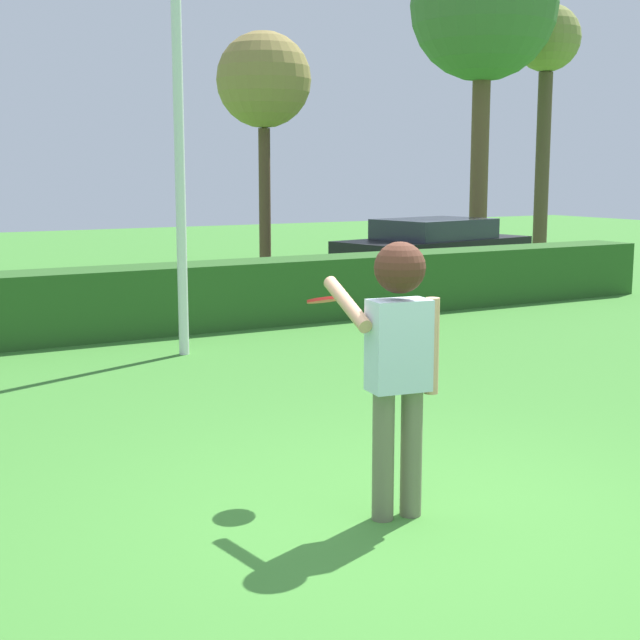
{
  "coord_description": "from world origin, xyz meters",
  "views": [
    {
      "loc": [
        -3.28,
        -4.66,
        2.21
      ],
      "look_at": [
        -0.04,
        1.02,
        1.15
      ],
      "focal_mm": 51.75,
      "sensor_mm": 36.0,
      "label": 1
    }
  ],
  "objects_px": {
    "parked_car_black": "(434,247)",
    "birch_tree": "(484,9)",
    "person": "(398,346)",
    "frisbee": "(326,300)",
    "lamppost": "(177,39)",
    "bare_elm_tree": "(264,83)",
    "maple_tree": "(547,53)"
  },
  "relations": [
    {
      "from": "maple_tree",
      "to": "frisbee",
      "type": "bearing_deg",
      "value": -137.55
    },
    {
      "from": "lamppost",
      "to": "parked_car_black",
      "type": "distance_m",
      "value": 9.12
    },
    {
      "from": "birch_tree",
      "to": "parked_car_black",
      "type": "bearing_deg",
      "value": -142.6
    },
    {
      "from": "bare_elm_tree",
      "to": "maple_tree",
      "type": "distance_m",
      "value": 8.37
    },
    {
      "from": "parked_car_black",
      "to": "person",
      "type": "bearing_deg",
      "value": -127.64
    },
    {
      "from": "frisbee",
      "to": "parked_car_black",
      "type": "xyz_separation_m",
      "value": [
        8.03,
        9.52,
        -0.63
      ]
    },
    {
      "from": "person",
      "to": "parked_car_black",
      "type": "relative_size",
      "value": 0.4
    },
    {
      "from": "parked_car_black",
      "to": "birch_tree",
      "type": "bearing_deg",
      "value": 37.4
    },
    {
      "from": "lamppost",
      "to": "bare_elm_tree",
      "type": "distance_m",
      "value": 8.32
    },
    {
      "from": "lamppost",
      "to": "bare_elm_tree",
      "type": "relative_size",
      "value": 1.35
    },
    {
      "from": "frisbee",
      "to": "lamppost",
      "type": "bearing_deg",
      "value": 80.6
    },
    {
      "from": "parked_car_black",
      "to": "birch_tree",
      "type": "xyz_separation_m",
      "value": [
        3.0,
        2.29,
        5.2
      ]
    },
    {
      "from": "lamppost",
      "to": "birch_tree",
      "type": "relative_size",
      "value": 0.88
    },
    {
      "from": "birch_tree",
      "to": "lamppost",
      "type": "bearing_deg",
      "value": -145.74
    },
    {
      "from": "frisbee",
      "to": "maple_tree",
      "type": "distance_m",
      "value": 18.84
    },
    {
      "from": "birch_tree",
      "to": "maple_tree",
      "type": "height_order",
      "value": "birch_tree"
    },
    {
      "from": "bare_elm_tree",
      "to": "person",
      "type": "bearing_deg",
      "value": -112.8
    },
    {
      "from": "frisbee",
      "to": "lamppost",
      "type": "height_order",
      "value": "lamppost"
    },
    {
      "from": "birch_tree",
      "to": "maple_tree",
      "type": "relative_size",
      "value": 1.21
    },
    {
      "from": "parked_car_black",
      "to": "lamppost",
      "type": "bearing_deg",
      "value": -147.11
    },
    {
      "from": "parked_car_black",
      "to": "maple_tree",
      "type": "bearing_deg",
      "value": 27.69
    },
    {
      "from": "frisbee",
      "to": "maple_tree",
      "type": "xyz_separation_m",
      "value": [
        13.61,
        12.45,
        3.82
      ]
    },
    {
      "from": "frisbee",
      "to": "birch_tree",
      "type": "relative_size",
      "value": 0.04
    },
    {
      "from": "bare_elm_tree",
      "to": "lamppost",
      "type": "bearing_deg",
      "value": -123.15
    },
    {
      "from": "frisbee",
      "to": "birch_tree",
      "type": "height_order",
      "value": "birch_tree"
    },
    {
      "from": "person",
      "to": "birch_tree",
      "type": "bearing_deg",
      "value": 49.03
    },
    {
      "from": "frisbee",
      "to": "parked_car_black",
      "type": "relative_size",
      "value": 0.06
    },
    {
      "from": "person",
      "to": "lamppost",
      "type": "height_order",
      "value": "lamppost"
    },
    {
      "from": "lamppost",
      "to": "maple_tree",
      "type": "height_order",
      "value": "lamppost"
    },
    {
      "from": "lamppost",
      "to": "bare_elm_tree",
      "type": "bearing_deg",
      "value": 56.85
    },
    {
      "from": "birch_tree",
      "to": "bare_elm_tree",
      "type": "bearing_deg",
      "value": -180.0
    },
    {
      "from": "person",
      "to": "bare_elm_tree",
      "type": "height_order",
      "value": "bare_elm_tree"
    }
  ]
}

